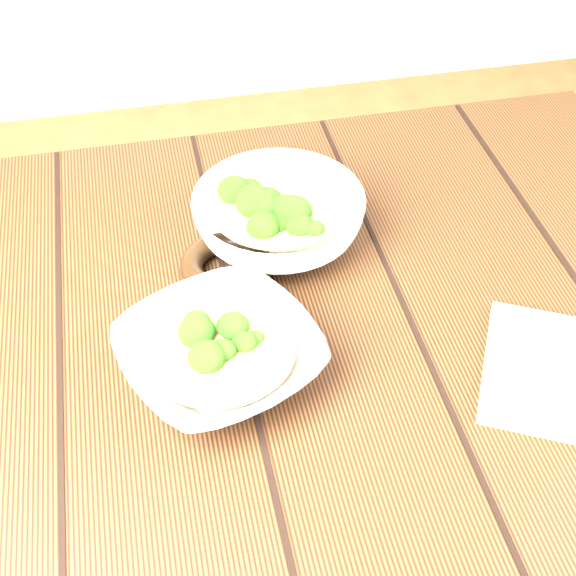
% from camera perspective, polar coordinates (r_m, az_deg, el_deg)
% --- Properties ---
extents(table, '(1.20, 0.80, 0.75)m').
position_cam_1_polar(table, '(1.02, -2.29, -7.08)').
color(table, '#331E0E').
rests_on(table, ground).
extents(soup_bowl_front, '(0.27, 0.27, 0.06)m').
position_cam_1_polar(soup_bowl_front, '(0.86, -4.87, -4.70)').
color(soup_bowl_front, silver).
rests_on(soup_bowl_front, table).
extents(soup_bowl_back, '(0.26, 0.26, 0.08)m').
position_cam_1_polar(soup_bowl_back, '(1.01, -0.66, 5.09)').
color(soup_bowl_back, silver).
rests_on(soup_bowl_back, table).
extents(trivet, '(0.14, 0.14, 0.03)m').
position_cam_1_polar(trivet, '(0.98, -4.39, 1.59)').
color(trivet, black).
rests_on(trivet, table).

